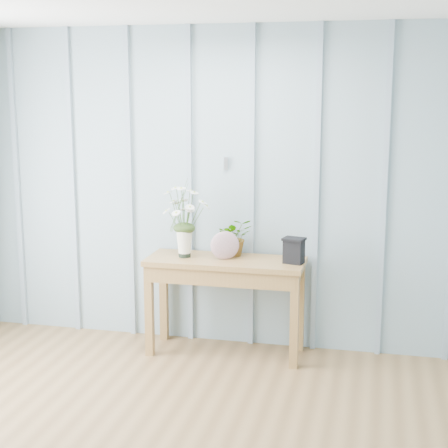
% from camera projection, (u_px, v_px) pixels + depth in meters
% --- Properties ---
extents(room_shell, '(4.00, 4.50, 2.50)m').
position_uv_depth(room_shell, '(167.00, 94.00, 3.95)').
color(room_shell, '#91AAB5').
rests_on(room_shell, ground).
extents(sideboard, '(1.20, 0.45, 0.75)m').
position_uv_depth(sideboard, '(225.00, 274.00, 5.22)').
color(sideboard, olive).
rests_on(sideboard, ground).
extents(daisy_vase, '(0.41, 0.31, 0.58)m').
position_uv_depth(daisy_vase, '(184.00, 210.00, 5.19)').
color(daisy_vase, black).
rests_on(daisy_vase, sideboard).
extents(spider_plant, '(0.33, 0.31, 0.29)m').
position_uv_depth(spider_plant, '(235.00, 237.00, 5.29)').
color(spider_plant, '#253C17').
rests_on(spider_plant, sideboard).
extents(felt_disc_vessel, '(0.23, 0.13, 0.22)m').
position_uv_depth(felt_disc_vessel, '(225.00, 245.00, 5.16)').
color(felt_disc_vessel, '#7E4461').
rests_on(felt_disc_vessel, sideboard).
extents(carved_box, '(0.18, 0.15, 0.19)m').
position_uv_depth(carved_box, '(294.00, 250.00, 5.05)').
color(carved_box, black).
rests_on(carved_box, sideboard).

